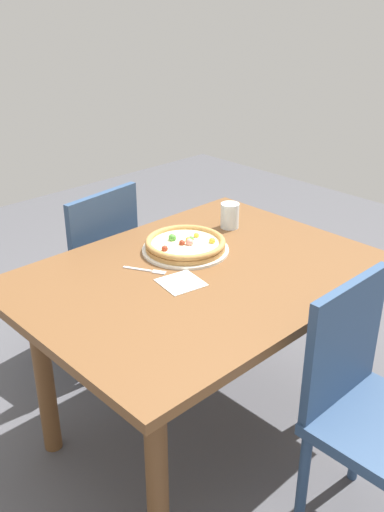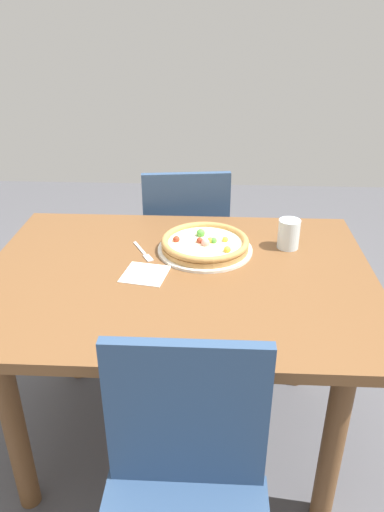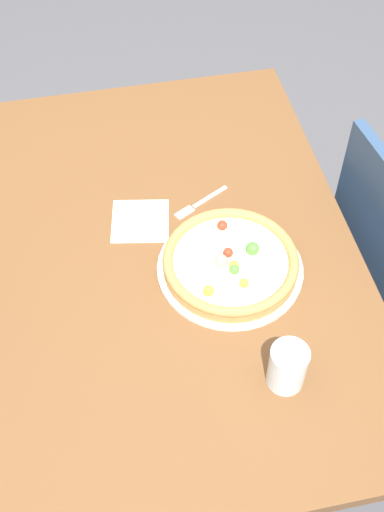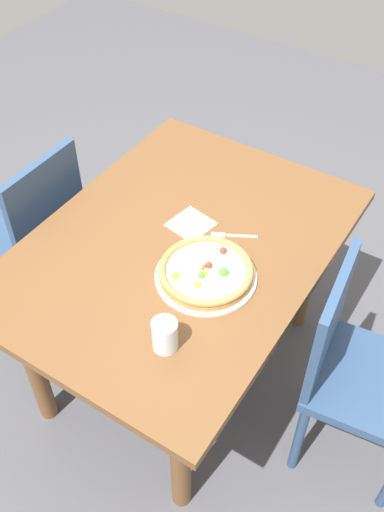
{
  "view_description": "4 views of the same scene",
  "coord_description": "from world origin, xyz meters",
  "views": [
    {
      "loc": [
        1.29,
        1.31,
        1.68
      ],
      "look_at": [
        -0.04,
        -0.08,
        0.75
      ],
      "focal_mm": 39.87,
      "sensor_mm": 36.0,
      "label": 1
    },
    {
      "loc": [
        -0.12,
        1.41,
        1.53
      ],
      "look_at": [
        -0.04,
        -0.08,
        0.75
      ],
      "focal_mm": 34.3,
      "sensor_mm": 36.0,
      "label": 2
    },
    {
      "loc": [
        -0.98,
        0.11,
        1.95
      ],
      "look_at": [
        -0.04,
        -0.08,
        0.75
      ],
      "focal_mm": 46.06,
      "sensor_mm": 36.0,
      "label": 3
    },
    {
      "loc": [
        -1.21,
        -0.83,
        2.17
      ],
      "look_at": [
        -0.04,
        -0.08,
        0.75
      ],
      "focal_mm": 41.0,
      "sensor_mm": 36.0,
      "label": 4
    }
  ],
  "objects": [
    {
      "name": "plate",
      "position": [
        -0.09,
        -0.16,
        0.74
      ],
      "size": [
        0.34,
        0.34,
        0.01
      ],
      "primitive_type": "cylinder",
      "color": "silver",
      "rests_on": "dining_table"
    },
    {
      "name": "pizza",
      "position": [
        -0.09,
        -0.16,
        0.76
      ],
      "size": [
        0.31,
        0.31,
        0.05
      ],
      "color": "#B78447",
      "rests_on": "plate"
    },
    {
      "name": "fork",
      "position": [
        0.13,
        -0.13,
        0.74
      ],
      "size": [
        0.09,
        0.15,
        0.0
      ],
      "rotation": [
        0.0,
        0.0,
        2.07
      ],
      "color": "silver",
      "rests_on": "dining_table"
    },
    {
      "name": "napkin",
      "position": [
        0.11,
        0.02,
        0.74
      ],
      "size": [
        0.16,
        0.16,
        0.0
      ],
      "primitive_type": "cube",
      "rotation": [
        0.0,
        0.0,
        -0.18
      ],
      "color": "white",
      "rests_on": "dining_table"
    },
    {
      "name": "dining_table",
      "position": [
        0.0,
        0.0,
        0.63
      ],
      "size": [
        1.3,
        0.96,
        0.73
      ],
      "color": "brown",
      "rests_on": "ground"
    },
    {
      "name": "drinking_glass",
      "position": [
        -0.39,
        -0.21,
        0.79
      ],
      "size": [
        0.08,
        0.08,
        0.11
      ],
      "primitive_type": "cylinder",
      "color": "silver",
      "rests_on": "dining_table"
    },
    {
      "name": "ground_plane",
      "position": [
        0.0,
        0.0,
        0.0
      ],
      "size": [
        6.0,
        6.0,
        0.0
      ],
      "primitive_type": "plane",
      "color": "#4C4C51"
    },
    {
      "name": "chair_far",
      "position": [
        -0.06,
        0.7,
        0.49
      ],
      "size": [
        0.4,
        0.4,
        0.89
      ],
      "rotation": [
        0.0,
        0.0,
        -0.0
      ],
      "color": "navy",
      "rests_on": "ground"
    },
    {
      "name": "chair_near",
      "position": [
        0.02,
        -0.7,
        0.49
      ],
      "size": [
        0.45,
        0.45,
        0.89
      ],
      "rotation": [
        0.0,
        0.0,
        3.27
      ],
      "color": "navy",
      "rests_on": "ground"
    }
  ]
}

